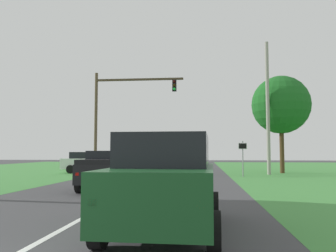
% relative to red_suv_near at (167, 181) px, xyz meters
% --- Properties ---
extents(ground_plane, '(120.00, 120.00, 0.00)m').
position_rel_red_suv_near_xyz_m(ground_plane, '(-2.34, 8.90, -1.09)').
color(ground_plane, '#424244').
extents(red_suv_near, '(2.38, 4.80, 2.10)m').
position_rel_red_suv_near_xyz_m(red_suv_near, '(0.00, 0.00, 0.00)').
color(red_suv_near, '#194C23').
rests_on(red_suv_near, ground_plane).
extents(pickup_truck_lead, '(2.38, 4.88, 1.78)m').
position_rel_red_suv_near_xyz_m(pickup_truck_lead, '(-3.40, 8.29, -0.16)').
color(pickup_truck_lead, black).
rests_on(pickup_truck_lead, ground_plane).
extents(traffic_light, '(7.19, 0.40, 8.15)m').
position_rel_red_suv_near_xyz_m(traffic_light, '(-6.01, 20.09, 4.24)').
color(traffic_light, brown).
rests_on(traffic_light, ground_plane).
extents(keep_moving_sign, '(0.60, 0.09, 2.50)m').
position_rel_red_suv_near_xyz_m(keep_moving_sign, '(3.57, 17.58, 0.51)').
color(keep_moving_sign, gray).
rests_on(keep_moving_sign, ground_plane).
extents(oak_tree_right, '(4.80, 4.80, 8.06)m').
position_rel_red_suv_near_xyz_m(oak_tree_right, '(7.28, 22.35, 4.55)').
color(oak_tree_right, '#4C351E').
rests_on(oak_tree_right, ground_plane).
extents(crossing_suv_far, '(4.75, 2.18, 1.73)m').
position_rel_red_suv_near_xyz_m(crossing_suv_far, '(-8.43, 21.13, -0.17)').
color(crossing_suv_far, silver).
rests_on(crossing_suv_far, ground_plane).
extents(utility_pole_right, '(0.28, 0.28, 10.35)m').
position_rel_red_suv_near_xyz_m(utility_pole_right, '(5.83, 20.23, 4.09)').
color(utility_pole_right, '#9E998E').
rests_on(utility_pole_right, ground_plane).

